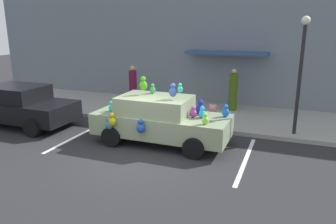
# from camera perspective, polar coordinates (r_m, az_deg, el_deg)

# --- Properties ---
(ground_plane) EXTENTS (60.00, 60.00, 0.00)m
(ground_plane) POSITION_cam_1_polar(r_m,az_deg,el_deg) (9.68, -5.19, -7.96)
(ground_plane) COLOR #262628
(sidewalk) EXTENTS (24.00, 4.00, 0.15)m
(sidewalk) POSITION_cam_1_polar(r_m,az_deg,el_deg) (14.05, 3.89, -0.17)
(sidewalk) COLOR gray
(sidewalk) RESTS_ON ground
(storefront_building) EXTENTS (24.00, 1.25, 6.40)m
(storefront_building) POSITION_cam_1_polar(r_m,az_deg,el_deg) (15.62, 6.58, 12.91)
(storefront_building) COLOR slate
(storefront_building) RESTS_ON ground
(parking_stripe_front) EXTENTS (0.12, 3.60, 0.01)m
(parking_stripe_front) POSITION_cam_1_polar(r_m,az_deg,el_deg) (9.77, 13.46, -8.09)
(parking_stripe_front) COLOR silver
(parking_stripe_front) RESTS_ON ground
(parking_stripe_rear) EXTENTS (0.12, 3.60, 0.01)m
(parking_stripe_rear) POSITION_cam_1_polar(r_m,az_deg,el_deg) (11.89, -15.35, -3.96)
(parking_stripe_rear) COLOR silver
(parking_stripe_rear) RESTS_ON ground
(plush_covered_car) EXTENTS (4.40, 2.05, 2.16)m
(plush_covered_car) POSITION_cam_1_polar(r_m,az_deg,el_deg) (10.54, -1.46, -1.28)
(plush_covered_car) COLOR gray
(plush_covered_car) RESTS_ON ground
(parked_sedan_behind) EXTENTS (4.16, 2.03, 1.54)m
(parked_sedan_behind) POSITION_cam_1_polar(r_m,az_deg,el_deg) (13.60, -24.42, 1.06)
(parked_sedan_behind) COLOR black
(parked_sedan_behind) RESTS_ON ground
(teddy_bear_on_sidewalk) EXTENTS (0.39, 0.33, 0.75)m
(teddy_bear_on_sidewalk) POSITION_cam_1_polar(r_m,az_deg,el_deg) (12.31, 7.79, -0.47)
(teddy_bear_on_sidewalk) COLOR pink
(teddy_bear_on_sidewalk) RESTS_ON sidewalk
(street_lamp_post) EXTENTS (0.28, 0.28, 3.89)m
(street_lamp_post) POSITION_cam_1_polar(r_m,az_deg,el_deg) (11.51, 22.30, 7.78)
(street_lamp_post) COLOR black
(street_lamp_post) RESTS_ON sidewalk
(pedestrian_near_shopfront) EXTENTS (0.36, 0.36, 1.79)m
(pedestrian_near_shopfront) POSITION_cam_1_polar(r_m,az_deg,el_deg) (14.32, 11.33, 3.58)
(pedestrian_near_shopfront) COLOR #3F5413
(pedestrian_near_shopfront) RESTS_ON sidewalk
(pedestrian_walking_past) EXTENTS (0.35, 0.35, 1.85)m
(pedestrian_walking_past) POSITION_cam_1_polar(r_m,az_deg,el_deg) (14.75, -6.15, 4.25)
(pedestrian_walking_past) COLOR #58142E
(pedestrian_walking_past) RESTS_ON sidewalk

